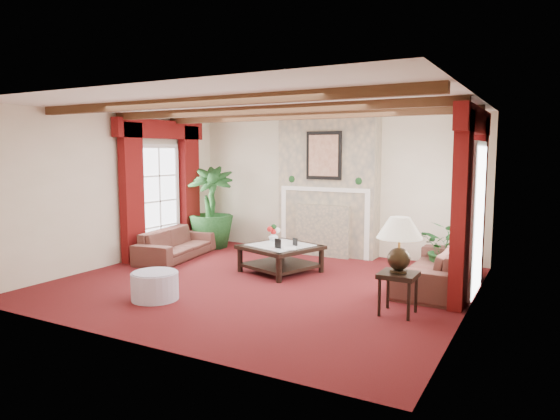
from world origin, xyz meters
The scene contains 23 objects.
floor centered at (0.00, 0.00, 0.00)m, with size 6.00×6.00×0.00m, color #480D0C.
ceiling centered at (0.00, 0.00, 2.70)m, with size 6.00×6.00×0.00m, color white.
back_wall centered at (0.00, 2.75, 1.35)m, with size 6.00×0.02×2.70m, color beige.
left_wall centered at (-3.00, 0.00, 1.35)m, with size 0.02×5.50×2.70m, color beige.
right_wall centered at (3.00, 0.00, 1.35)m, with size 0.02×5.50×2.70m, color beige.
ceiling_beams centered at (0.00, 0.00, 2.64)m, with size 6.00×3.00×0.12m, color #3E2813, non-canonical shape.
fireplace centered at (0.00, 2.55, 2.70)m, with size 2.00×0.52×2.70m, color tan, non-canonical shape.
french_door_left centered at (-2.97, 1.00, 2.13)m, with size 0.10×1.10×2.16m, color white, non-canonical shape.
french_door_right centered at (2.97, 1.00, 2.13)m, with size 0.10×1.10×2.16m, color white, non-canonical shape.
curtains_left centered at (-2.86, 1.00, 2.55)m, with size 0.20×2.40×2.55m, color #550C0B, non-canonical shape.
curtains_right centered at (2.86, 1.00, 2.55)m, with size 0.20×2.40×2.55m, color #550C0B, non-canonical shape.
sofa_left centered at (-2.37, 0.79, 0.37)m, with size 0.87×1.97×0.74m, color #340E16.
sofa_right centered at (2.40, 1.08, 0.42)m, with size 0.64×2.18×0.85m, color #340E16.
potted_palm centered at (-2.44, 1.98, 0.48)m, with size 1.72×1.96×0.96m, color black.
small_plant centered at (2.43, 1.80, 0.36)m, with size 1.14×1.18×0.71m, color black.
coffee_table centered at (-0.09, 0.77, 0.23)m, with size 1.11×1.11×0.46m, color black, non-canonical shape.
side_table centered at (2.25, -0.46, 0.27)m, with size 0.45×0.45×0.53m, color black, non-canonical shape.
ottoman centered at (-0.85, -1.44, 0.19)m, with size 0.64×0.64×0.37m, color #B3A9C0.
table_lamp centered at (2.25, -0.46, 0.89)m, with size 0.56×0.56×0.72m, color black, non-canonical shape.
flower_vase centered at (-0.40, 1.07, 0.54)m, with size 0.18×0.19×0.17m, color silver.
book centered at (0.11, 0.50, 0.59)m, with size 0.18×0.11×0.27m, color black.
photo_frame_a centered at (0.01, 0.49, 0.54)m, with size 0.12×0.02×0.17m, color black, non-canonical shape.
photo_frame_b centered at (0.16, 0.82, 0.52)m, with size 0.11×0.02×0.14m, color black, non-canonical shape.
Camera 1 is at (3.86, -6.48, 2.02)m, focal length 32.00 mm.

